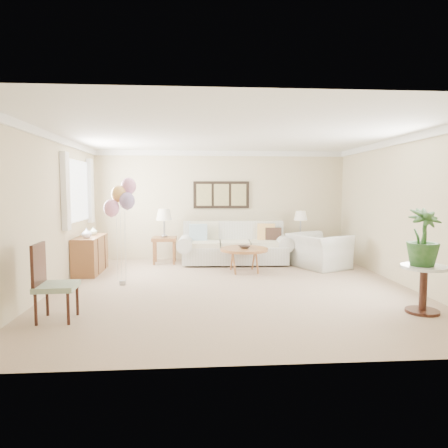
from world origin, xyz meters
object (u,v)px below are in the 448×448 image
object	(u,v)px
armchair	(319,251)
coffee_table	(244,250)
balloon_cluster	(122,198)
accent_chair	(51,280)
sofa	(235,247)

from	to	relation	value
armchair	coffee_table	bearing A→B (deg)	76.76
coffee_table	balloon_cluster	size ratio (longest dim) A/B	0.52
accent_chair	sofa	bearing A→B (deg)	54.00
coffee_table	balloon_cluster	distance (m)	2.67
sofa	accent_chair	distance (m)	4.69
balloon_cluster	accent_chair	bearing A→B (deg)	-106.99
armchair	accent_chair	distance (m)	5.49
coffee_table	accent_chair	xyz separation A→B (m)	(-2.85, -2.80, 0.07)
armchair	accent_chair	world-z (taller)	accent_chair
armchair	balloon_cluster	size ratio (longest dim) A/B	0.59
coffee_table	balloon_cluster	xyz separation A→B (m)	(-2.27, -0.91, 1.08)
armchair	sofa	bearing A→B (deg)	44.94
balloon_cluster	armchair	bearing A→B (deg)	17.51
armchair	accent_chair	xyz separation A→B (m)	(-4.50, -3.14, 0.16)
sofa	armchair	distance (m)	1.87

